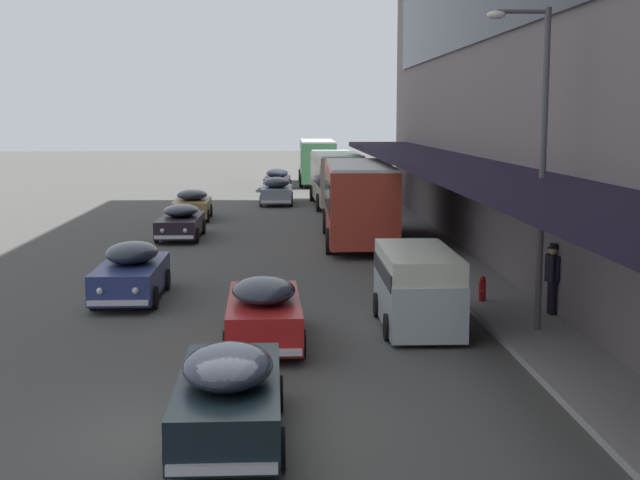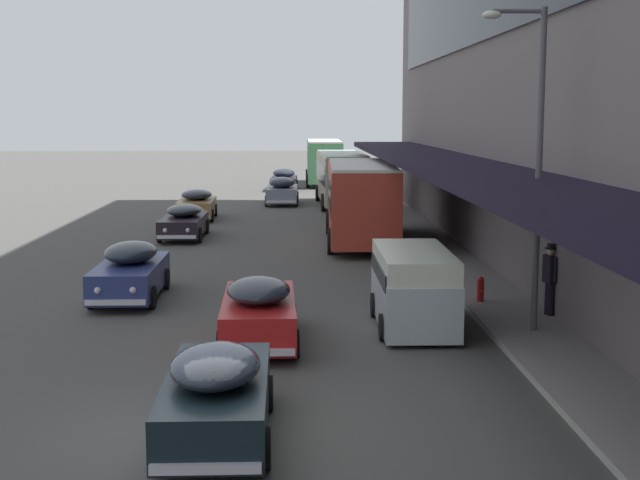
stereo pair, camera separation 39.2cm
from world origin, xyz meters
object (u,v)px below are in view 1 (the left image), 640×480
at_px(sedan_trailing_mid, 132,272).
at_px(sedan_trailing_near, 192,205).
at_px(transit_bus_kerbside_front, 317,159).
at_px(sedan_lead_near, 229,393).
at_px(sedan_second_near, 264,311).
at_px(sedan_lead_mid, 181,222).
at_px(street_lamp, 537,148).
at_px(sedan_oncoming_rear, 277,191).
at_px(vw_van, 417,284).
at_px(transit_bus_kerbside_rear, 359,198).
at_px(fire_hydrant, 482,289).
at_px(pedestrian_at_kerb, 553,275).
at_px(transit_bus_kerbside_far, 336,176).
at_px(sedan_second_mid, 277,179).

relative_size(sedan_trailing_mid, sedan_trailing_near, 1.07).
relative_size(transit_bus_kerbside_front, sedan_lead_near, 2.03).
bearing_deg(sedan_trailing_mid, sedan_second_near, -53.53).
bearing_deg(sedan_lead_mid, street_lamp, -59.76).
xyz_separation_m(sedan_oncoming_rear, sedan_lead_near, (-0.69, -38.89, -0.03)).
bearing_deg(vw_van, transit_bus_kerbside_front, 90.61).
relative_size(transit_bus_kerbside_rear, sedan_trailing_near, 2.12).
height_order(sedan_oncoming_rear, fire_hydrant, sedan_oncoming_rear).
bearing_deg(sedan_oncoming_rear, transit_bus_kerbside_rear, -78.39).
bearing_deg(street_lamp, transit_bus_kerbside_rear, 100.05).
xyz_separation_m(transit_bus_kerbside_front, pedestrian_at_kerb, (4.11, -45.81, -0.76)).
relative_size(transit_bus_kerbside_front, street_lamp, 1.22).
relative_size(transit_bus_kerbside_far, sedan_lead_near, 2.08).
xyz_separation_m(sedan_second_near, pedestrian_at_kerb, (7.40, 2.07, 0.40)).
bearing_deg(sedan_second_near, sedan_trailing_near, 99.18).
bearing_deg(vw_van, pedestrian_at_kerb, 8.81).
height_order(sedan_trailing_mid, sedan_oncoming_rear, sedan_oncoming_rear).
bearing_deg(sedan_lead_near, transit_bus_kerbside_far, 83.72).
bearing_deg(sedan_trailing_near, transit_bus_kerbside_front, 72.02).
relative_size(transit_bus_kerbside_rear, sedan_trailing_mid, 1.98).
height_order(sedan_oncoming_rear, sedan_trailing_near, sedan_oncoming_rear).
bearing_deg(pedestrian_at_kerb, transit_bus_kerbside_front, 95.12).
bearing_deg(sedan_lead_mid, sedan_second_mid, 80.59).
distance_m(transit_bus_kerbside_rear, sedan_lead_mid, 7.85).
height_order(sedan_second_near, pedestrian_at_kerb, pedestrian_at_kerb).
bearing_deg(pedestrian_at_kerb, sedan_trailing_mid, 164.21).
xyz_separation_m(transit_bus_kerbside_rear, vw_van, (0.15, -14.63, -0.80)).
height_order(transit_bus_kerbside_front, transit_bus_kerbside_rear, transit_bus_kerbside_front).
bearing_deg(vw_van, fire_hydrant, 46.33).
relative_size(street_lamp, fire_hydrant, 10.81).
xyz_separation_m(sedan_second_near, vw_van, (3.79, 1.52, 0.32)).
xyz_separation_m(sedan_trailing_mid, pedestrian_at_kerb, (11.29, -3.19, 0.38)).
bearing_deg(sedan_lead_near, transit_bus_kerbside_rear, 79.58).
bearing_deg(sedan_second_mid, sedan_trailing_mid, -96.26).
distance_m(vw_van, street_lamp, 4.42).
bearing_deg(sedan_second_near, vw_van, 21.81).
bearing_deg(transit_bus_kerbside_front, sedan_oncoming_rear, -101.44).
distance_m(transit_bus_kerbside_far, pedestrian_at_kerb, 29.73).
height_order(sedan_second_mid, street_lamp, street_lamp).
bearing_deg(pedestrian_at_kerb, sedan_second_mid, 99.91).
bearing_deg(sedan_oncoming_rear, transit_bus_kerbside_front, 78.56).
relative_size(transit_bus_kerbside_rear, sedan_second_near, 2.00).
distance_m(transit_bus_kerbside_rear, vw_van, 14.65).
bearing_deg(transit_bus_kerbside_front, pedestrian_at_kerb, -84.88).
bearing_deg(sedan_lead_near, fire_hydrant, 57.10).
bearing_deg(sedan_oncoming_rear, sedan_lead_mid, -105.66).
relative_size(sedan_trailing_mid, sedan_lead_mid, 0.97).
relative_size(sedan_second_mid, sedan_trailing_near, 1.00).
bearing_deg(sedan_lead_mid, sedan_trailing_mid, -90.09).
xyz_separation_m(transit_bus_kerbside_far, sedan_trailing_near, (-7.76, -6.36, -1.04)).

